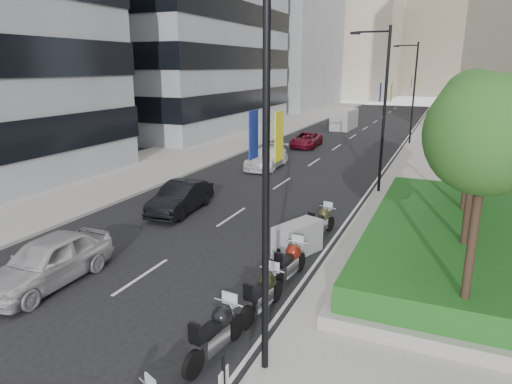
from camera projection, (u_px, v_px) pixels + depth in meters
The scene contains 27 objects.
ground at pixel (92, 352), 11.52m from camera, with size 160.00×160.00×0.00m, color black.
sidewalk_right at pixel (466, 160), 34.62m from camera, with size 10.00×100.00×0.15m, color #9E9B93.
sidewalk_left at pixel (221, 142), 42.63m from camera, with size 8.00×100.00×0.15m, color #9E9B93.
lane_edge at pixel (394, 156), 36.66m from camera, with size 0.12×100.00×0.01m, color silver.
lane_centre at pixel (331, 151), 38.64m from camera, with size 0.12×100.00×0.01m, color silver.
building_grey_far at pixel (265, 18), 78.62m from camera, with size 22.00×26.00×30.00m, color gray.
building_cream_left at pixel (340, 20), 102.36m from camera, with size 26.00×24.00×34.00m, color #B7AD93.
building_cream_centre at pixel (440, 15), 111.90m from camera, with size 30.00×24.00×38.00m, color #B7AD93.
planter at pixel (505, 256), 16.47m from camera, with size 10.00×14.00×0.40m, color #99988E.
hedge at pixel (507, 240), 16.31m from camera, with size 9.40×13.40×0.80m, color #144716.
tree_0 at pixel (486, 136), 10.37m from camera, with size 2.80×2.80×6.30m.
tree_1 at pixel (480, 118), 13.91m from camera, with size 2.80×2.80×6.30m.
tree_2 at pixel (475, 108), 17.45m from camera, with size 2.80×2.80×6.30m.
tree_3 at pixel (473, 101), 20.99m from camera, with size 2.80×2.80×6.30m.
lamp_post_0 at pixel (259, 161), 9.47m from camera, with size 2.34×0.45×9.00m.
lamp_post_1 at pixel (382, 103), 24.52m from camera, with size 2.34×0.45×9.00m.
lamp_post_2 at pixel (412, 88), 40.45m from camera, with size 2.34×0.45×9.00m.
motorcycle_2 at pixel (216, 333), 11.17m from camera, with size 0.83×2.49×1.24m.
motorcycle_3 at pixel (263, 294), 13.13m from camera, with size 0.80×2.40×1.19m.
motorcycle_4 at pixel (290, 263), 15.17m from camera, with size 0.81×2.43×1.21m.
motorcycle_5 at pixel (298, 239), 17.27m from camera, with size 1.54×2.25×1.27m.
motorcycle_6 at pixel (321, 222), 19.16m from camera, with size 0.87×2.33×1.18m.
car_a at pixel (48, 261), 14.93m from camera, with size 1.90×4.72×1.61m, color #BDBDBF.
car_b at pixel (181, 197), 22.36m from camera, with size 1.57×4.50×1.48m, color black.
car_c at pixel (267, 158), 32.17m from camera, with size 2.03×5.00×1.45m, color white.
car_d at pixel (306, 140), 40.48m from camera, with size 2.13×4.63×1.29m, color maroon.
delivery_van at pixel (344, 120), 51.77m from camera, with size 2.14×5.30×2.20m.
Camera 1 is at (7.77, -7.57, 6.97)m, focal length 32.00 mm.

